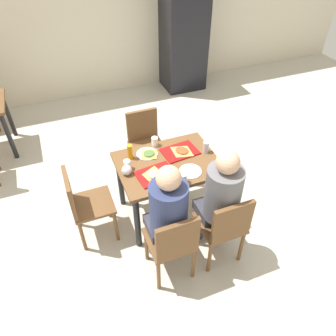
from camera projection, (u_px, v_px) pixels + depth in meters
ground_plane at (168, 212)px, 3.71m from camera, size 10.00×10.00×0.02m
back_wall at (93, 8)px, 5.04m from camera, size 10.00×0.10×2.80m
main_table at (168, 171)px, 3.29m from camera, size 1.01×0.75×0.73m
chair_near_left at (173, 242)px, 2.77m from camera, size 0.40×0.40×0.86m
chair_near_right at (225, 225)px, 2.91m from camera, size 0.40×0.40×0.86m
chair_far_side at (145, 140)px, 3.91m from camera, size 0.40×0.40×0.86m
chair_left_end at (83, 202)px, 3.13m from camera, size 0.40×0.40×0.86m
person_in_red at (167, 212)px, 2.70m from camera, size 0.32×0.42×1.27m
person_in_brown_jacket at (220, 196)px, 2.84m from camera, size 0.32×0.42×1.27m
tray_red_near at (156, 174)px, 3.07m from camera, size 0.39×0.30×0.02m
tray_red_far at (180, 151)px, 3.34m from camera, size 0.38×0.30×0.02m
paper_plate_center at (147, 154)px, 3.32m from camera, size 0.22×0.22×0.01m
paper_plate_near_edge at (190, 171)px, 3.11m from camera, size 0.22×0.22×0.01m
pizza_slice_a at (153, 174)px, 3.05m from camera, size 0.22×0.24×0.02m
pizza_slice_b at (182, 151)px, 3.33m from camera, size 0.25×0.26×0.02m
pizza_slice_c at (149, 154)px, 3.30m from camera, size 0.22×0.21×0.02m
plastic_cup_a at (155, 141)px, 3.41m from camera, size 0.07×0.07×0.10m
plastic_cup_b at (183, 178)px, 2.97m from camera, size 0.07×0.07×0.10m
plastic_cup_c at (127, 165)px, 3.12m from camera, size 0.07×0.07×0.10m
soda_can at (206, 147)px, 3.31m from camera, size 0.07×0.07×0.12m
condiment_bottle at (130, 152)px, 3.22m from camera, size 0.06×0.06×0.16m
foil_bundle at (127, 170)px, 3.06m from camera, size 0.10×0.10×0.10m
drink_fridge at (184, 34)px, 5.48m from camera, size 0.70×0.60×1.90m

